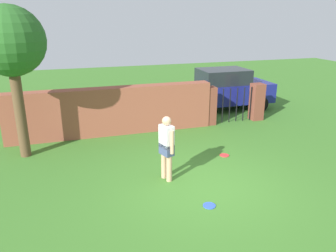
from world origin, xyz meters
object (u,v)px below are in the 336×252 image
(person, at_px, (167,145))
(frisbee_blue, at_px, (209,206))
(frisbee_red, at_px, (224,155))
(tree, at_px, (10,43))
(car, at_px, (222,89))

(person, relative_size, frisbee_blue, 6.00)
(frisbee_blue, bearing_deg, frisbee_red, 56.88)
(tree, bearing_deg, person, -37.06)
(tree, distance_m, car, 8.49)
(person, distance_m, frisbee_red, 2.38)
(person, bearing_deg, frisbee_red, -84.33)
(tree, relative_size, frisbee_red, 15.36)
(tree, height_order, car, tree)
(person, xyz_separation_m, frisbee_blue, (0.50, -1.45, -0.89))
(frisbee_red, bearing_deg, car, 64.87)
(tree, xyz_separation_m, frisbee_red, (5.47, -1.72, -3.15))
(car, bearing_deg, tree, -158.99)
(person, relative_size, frisbee_red, 6.00)
(tree, relative_size, frisbee_blue, 15.36)
(tree, height_order, frisbee_red, tree)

